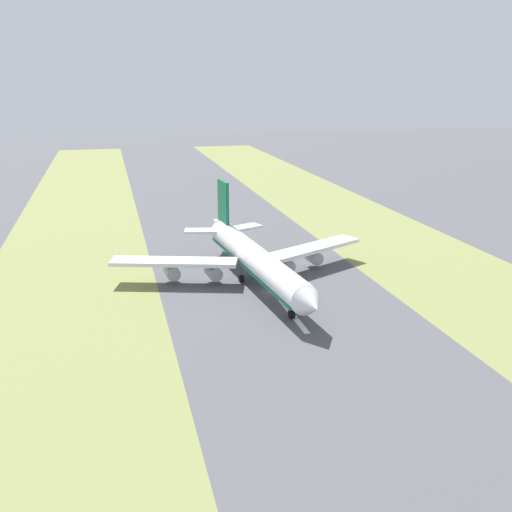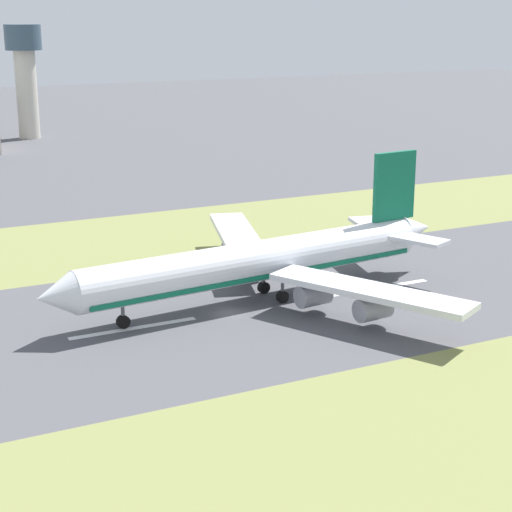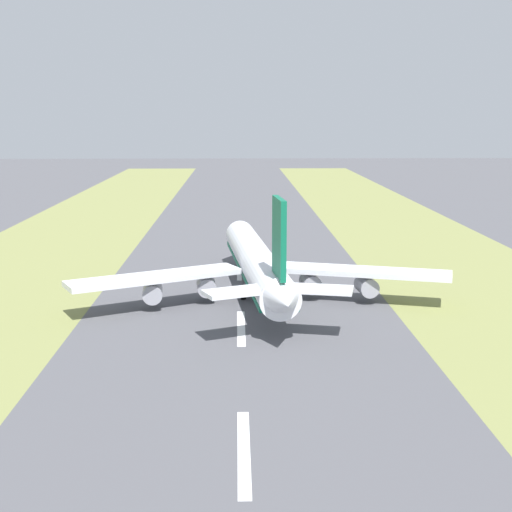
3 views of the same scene
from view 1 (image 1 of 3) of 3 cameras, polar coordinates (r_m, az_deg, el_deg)
The scene contains 7 objects.
ground_plane at distance 133.84m, azimuth 1.74°, elevation -3.46°, with size 800.00×800.00×0.00m, color #4C4C51.
grass_median_west at distance 151.71m, azimuth 18.35°, elevation -1.89°, with size 40.00×600.00×0.01m, color olive.
grass_median_east at distance 129.85m, azimuth -17.83°, elevation -4.93°, with size 40.00×600.00×0.01m, color olive.
centreline_dash_near at distance 195.25m, azimuth -3.45°, elevation 2.96°, with size 1.20×18.00×0.01m, color silver.
centreline_dash_mid at distance 157.43m, azimuth -0.77°, elevation -0.36°, with size 1.20×18.00×0.01m, color silver.
centreline_dash_far at distance 121.03m, azimuth 3.57°, elevation -5.71°, with size 1.20×18.00×0.01m, color silver.
airplane_main_jet at distance 138.18m, azimuth -0.26°, elevation -0.18°, with size 63.84×67.22×20.20m.
Camera 1 is at (34.19, 121.03, 45.78)m, focal length 42.00 mm.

